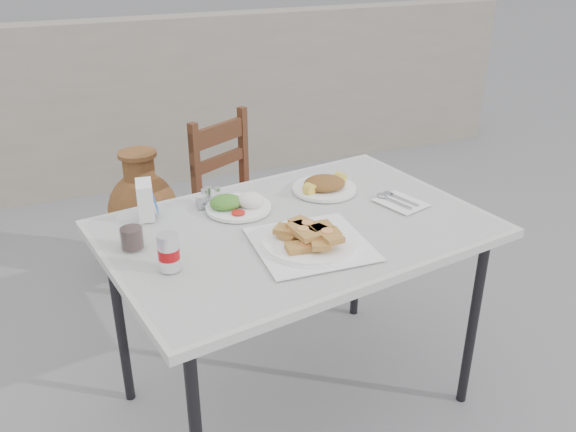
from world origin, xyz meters
name	(u,v)px	position (x,y,z in m)	size (l,w,h in m)	color
ground	(264,387)	(0.00, 0.00, 0.00)	(80.00, 80.00, 0.00)	slate
cafe_table	(297,238)	(0.10, -0.11, 0.76)	(1.47, 1.11, 0.82)	black
pide_plate	(311,235)	(0.08, -0.27, 0.85)	(0.39, 0.39, 0.08)	white
salad_rice_plate	(238,204)	(-0.06, 0.09, 0.84)	(0.25, 0.25, 0.06)	white
salad_chopped_plate	(325,185)	(0.32, 0.12, 0.84)	(0.26, 0.26, 0.06)	white
soda_can	(169,252)	(-0.39, -0.25, 0.88)	(0.07, 0.07, 0.12)	white
cola_glass	(131,233)	(-0.48, -0.06, 0.87)	(0.08, 0.08, 0.12)	white
napkin_holder	(145,200)	(-0.39, 0.16, 0.89)	(0.08, 0.12, 0.13)	white
condiment_caddy	(210,198)	(-0.14, 0.17, 0.84)	(0.11, 0.09, 0.07)	#B3B2BA
cutlery_napkin	(398,201)	(0.54, -0.09, 0.82)	(0.19, 0.22, 0.01)	white
chair	(241,203)	(0.20, 0.84, 0.48)	(0.56, 0.56, 0.93)	#3C1C10
terracotta_urn	(144,215)	(-0.25, 1.22, 0.32)	(0.40, 0.40, 0.70)	brown
back_wall	(141,104)	(0.00, 2.50, 0.60)	(6.00, 0.25, 1.20)	gray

